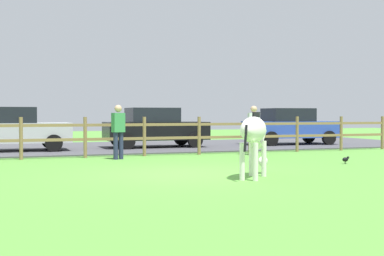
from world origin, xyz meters
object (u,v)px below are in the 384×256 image
Objects in this scene: parked_car_black at (155,127)px; zebra at (254,135)px; visitor_right_of_tree at (118,129)px; crow_on_grass at (346,159)px; visitor_left_of_tree at (254,128)px; parked_car_silver at (11,129)px; parked_car_blue at (290,126)px.

zebra is at bearing -93.04° from parked_car_black.
visitor_right_of_tree reaches higher than parked_car_black.
crow_on_grass is 3.82m from visitor_left_of_tree.
parked_car_silver is 8.55m from visitor_left_of_tree.
visitor_right_of_tree is at bearing 108.93° from zebra.
crow_on_grass is 0.05× the size of parked_car_blue.
visitor_right_of_tree is (-1.84, 5.37, -0.02)m from zebra.
zebra is 9.72m from parked_car_black.
visitor_left_of_tree is 1.00× the size of visitor_right_of_tree.
parked_car_blue reaches higher than zebra.
visitor_right_of_tree reaches higher than zebra.
parked_car_blue is (2.82, 7.67, 0.72)m from crow_on_grass.
zebra is 0.39× the size of parked_car_blue.
visitor_left_of_tree and visitor_right_of_tree have the same top height.
visitor_right_of_tree is at bearing 148.00° from crow_on_grass.
parked_car_silver is (-4.86, 9.38, -0.08)m from zebra.
parked_car_blue reaches higher than crow_on_grass.
crow_on_grass is 11.43m from parked_car_silver.
zebra is at bearing -71.07° from visitor_right_of_tree.
visitor_right_of_tree is at bearing -153.53° from parked_car_blue.
visitor_left_of_tree is (2.75, 5.49, -0.02)m from zebra.
parked_car_silver is at bearing 152.93° from visitor_left_of_tree.
visitor_left_of_tree is (2.23, -4.22, 0.06)m from parked_car_black.
visitor_right_of_tree is (-5.58, 3.49, 0.78)m from crow_on_grass.
crow_on_grass is at bearing -41.07° from parked_car_silver.
parked_car_black reaches higher than crow_on_grass.
crow_on_grass is 8.49m from parked_car_black.
parked_car_black is 6.04m from parked_car_blue.
parked_car_blue is 5.57m from visitor_left_of_tree.
parked_car_black is at bearing 3.53° from parked_car_silver.
visitor_left_of_tree is (-3.81, -4.07, 0.06)m from parked_car_blue.
crow_on_grass is 0.05× the size of parked_car_silver.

